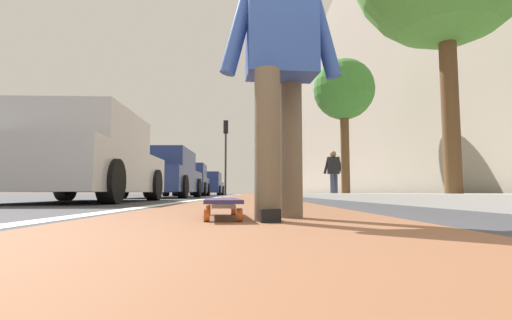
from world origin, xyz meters
TOP-DOWN VIEW (x-y plane):
  - ground_plane at (10.00, 0.00)m, footprint 80.00×80.00m
  - bike_lane_paint at (24.00, 0.00)m, footprint 56.00×1.84m
  - lane_stripe_white at (20.00, 1.07)m, footprint 52.00×0.16m
  - sidewalk_curb at (18.00, -3.50)m, footprint 52.00×3.20m
  - building_facade at (22.00, -6.04)m, footprint 40.00×1.20m
  - skateboard at (1.58, 0.13)m, footprint 0.86×0.28m
  - skater_person at (1.43, -0.22)m, footprint 0.48×0.72m
  - parked_car_near at (5.62, 2.71)m, footprint 4.05×2.01m
  - parked_car_mid at (11.20, 2.65)m, footprint 4.30×1.95m
  - parked_car_far at (17.18, 2.85)m, footprint 4.14×1.97m
  - parked_car_end at (24.01, 2.69)m, footprint 4.44×1.86m
  - traffic_light at (22.61, 1.47)m, footprint 0.33×0.28m
  - street_tree_mid at (11.46, -3.10)m, footprint 1.98×1.98m
  - pedestrian_distant at (12.32, -2.90)m, footprint 0.45×0.70m

SIDE VIEW (x-z plane):
  - ground_plane at x=10.00m, z-range 0.00..0.00m
  - bike_lane_paint at x=24.00m, z-range 0.00..0.00m
  - lane_stripe_white at x=20.00m, z-range 0.00..0.01m
  - sidewalk_curb at x=18.00m, z-range 0.00..0.14m
  - skateboard at x=1.58m, z-range 0.04..0.15m
  - parked_car_near at x=5.62m, z-range -0.04..1.43m
  - parked_car_end at x=24.01m, z-range -0.04..1.43m
  - parked_car_far at x=17.18m, z-range -0.03..1.44m
  - parked_car_mid at x=11.20m, z-range -0.03..1.45m
  - pedestrian_distant at x=12.32m, z-range 0.11..1.71m
  - skater_person at x=1.43m, z-range 0.12..1.76m
  - traffic_light at x=22.61m, z-range 0.86..5.46m
  - street_tree_mid at x=11.46m, z-range 1.21..5.72m
  - building_facade at x=22.00m, z-range 0.00..12.77m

